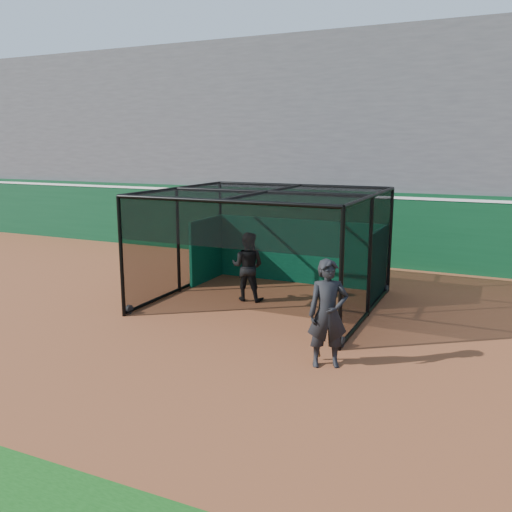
% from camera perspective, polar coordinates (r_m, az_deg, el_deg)
% --- Properties ---
extents(ground, '(120.00, 120.00, 0.00)m').
position_cam_1_polar(ground, '(11.82, -4.90, -8.38)').
color(ground, brown).
rests_on(ground, ground).
extents(outfield_wall, '(50.00, 0.50, 2.50)m').
position_cam_1_polar(outfield_wall, '(19.16, 7.62, 3.28)').
color(outfield_wall, '#0A3A1D').
rests_on(outfield_wall, ground).
extents(grandstand, '(50.00, 7.85, 8.95)m').
position_cam_1_polar(grandstand, '(22.60, 10.72, 12.54)').
color(grandstand, '#4C4C4F').
rests_on(grandstand, ground).
extents(batting_cage, '(5.41, 5.01, 2.88)m').
position_cam_1_polar(batting_cage, '(13.85, 1.13, 0.81)').
color(batting_cage, black).
rests_on(batting_cage, ground).
extents(batter, '(0.96, 0.78, 1.82)m').
position_cam_1_polar(batter, '(14.18, -0.88, -1.10)').
color(batter, black).
rests_on(batter, ground).
extents(on_deck_player, '(0.87, 0.76, 2.02)m').
position_cam_1_polar(on_deck_player, '(10.03, 7.56, -6.04)').
color(on_deck_player, black).
rests_on(on_deck_player, ground).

